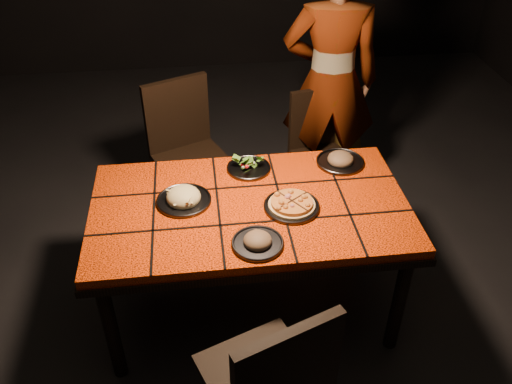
{
  "coord_description": "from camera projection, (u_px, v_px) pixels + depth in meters",
  "views": [
    {
      "loc": [
        -0.24,
        -2.15,
        2.42
      ],
      "look_at": [
        0.03,
        0.0,
        0.82
      ],
      "focal_mm": 38.0,
      "sensor_mm": 36.0,
      "label": 1
    }
  ],
  "objects": [
    {
      "name": "plate_pasta",
      "position": [
        184.0,
        198.0,
        2.73
      ],
      "size": [
        0.28,
        0.28,
        0.09
      ],
      "color": "#36363A",
      "rests_on": "dining_table"
    },
    {
      "name": "plate_pizza",
      "position": [
        292.0,
        205.0,
        2.7
      ],
      "size": [
        0.33,
        0.33,
        0.04
      ],
      "color": "#36363A",
      "rests_on": "dining_table"
    },
    {
      "name": "dining_table",
      "position": [
        250.0,
        216.0,
        2.78
      ],
      "size": [
        1.62,
        0.92,
        0.75
      ],
      "color": "#F74007",
      "rests_on": "ground"
    },
    {
      "name": "plate_mushroom_a",
      "position": [
        258.0,
        241.0,
        2.47
      ],
      "size": [
        0.24,
        0.24,
        0.08
      ],
      "color": "#36363A",
      "rests_on": "dining_table"
    },
    {
      "name": "diner",
      "position": [
        330.0,
        82.0,
        3.58
      ],
      "size": [
        0.69,
        0.5,
        1.77
      ],
      "primitive_type": "imported",
      "rotation": [
        0.0,
        0.0,
        3.02
      ],
      "color": "brown",
      "rests_on": "ground"
    },
    {
      "name": "chair_far_right",
      "position": [
        320.0,
        144.0,
        3.69
      ],
      "size": [
        0.45,
        0.45,
        0.86
      ],
      "rotation": [
        0.0,
        0.0,
        0.18
      ],
      "color": "black",
      "rests_on": "ground"
    },
    {
      "name": "room_shell",
      "position": [
        249.0,
        64.0,
        2.29
      ],
      "size": [
        6.04,
        7.04,
        3.08
      ],
      "color": "black",
      "rests_on": "ground"
    },
    {
      "name": "chair_far_left",
      "position": [
        186.0,
        144.0,
        3.56
      ],
      "size": [
        0.58,
        0.58,
        0.98
      ],
      "rotation": [
        0.0,
        0.0,
        0.4
      ],
      "color": "black",
      "rests_on": "ground"
    },
    {
      "name": "plate_mushroom_b",
      "position": [
        340.0,
        160.0,
        3.02
      ],
      "size": [
        0.27,
        0.27,
        0.09
      ],
      "color": "#36363A",
      "rests_on": "dining_table"
    },
    {
      "name": "chair_near",
      "position": [
        272.0,
        381.0,
        2.13
      ],
      "size": [
        0.57,
        0.57,
        0.97
      ],
      "rotation": [
        0.0,
        0.0,
        3.51
      ],
      "color": "black",
      "rests_on": "ground"
    },
    {
      "name": "plate_salad",
      "position": [
        249.0,
        166.0,
        2.97
      ],
      "size": [
        0.24,
        0.24,
        0.07
      ],
      "color": "#36363A",
      "rests_on": "dining_table"
    }
  ]
}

